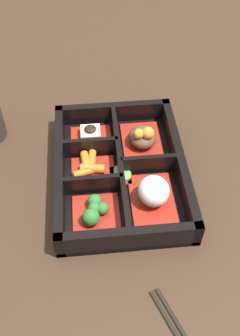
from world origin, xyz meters
The scene contains 9 objects.
ground_plane centered at (0.00, 0.00, 0.00)m, with size 3.00×3.00×0.00m, color #382619.
bento_base centered at (0.00, 0.00, 0.01)m, with size 0.29×0.22×0.01m.
bento_rim centered at (0.00, 0.00, 0.02)m, with size 0.29×0.22×0.05m.
bowl_stew centered at (-0.06, 0.05, 0.03)m, with size 0.11×0.07×0.05m.
bowl_rice centered at (0.07, 0.05, 0.03)m, with size 0.11×0.07×0.05m.
bowl_tofu centered at (-0.09, -0.05, 0.02)m, with size 0.06×0.07×0.03m.
bowl_carrots centered at (-0.01, -0.05, 0.02)m, with size 0.07×0.07×0.02m.
bowl_greens centered at (0.08, -0.05, 0.02)m, with size 0.08×0.07×0.03m.
bowl_pickles centered at (0.01, 0.00, 0.02)m, with size 0.04×0.04×0.01m.
Camera 1 is at (0.44, -0.04, 0.53)m, focal length 42.00 mm.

